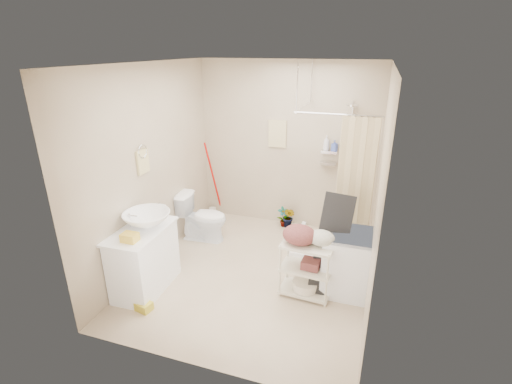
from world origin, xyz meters
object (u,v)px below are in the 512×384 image
laundry_rack (306,265)px  vanity (144,259)px  toilet (203,217)px  washing_machine (346,262)px

laundry_rack → vanity: bearing=-161.8°
laundry_rack → toilet: bearing=157.4°
vanity → laundry_rack: (1.87, 0.48, 0.01)m
vanity → toilet: vanity is taller
vanity → toilet: size_ratio=1.23×
vanity → laundry_rack: size_ratio=1.11×
vanity → washing_machine: vanity is taller
washing_machine → laundry_rack: bearing=-152.9°
toilet → laundry_rack: (1.75, -0.87, 0.04)m
washing_machine → laundry_rack: (-0.43, -0.22, 0.02)m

